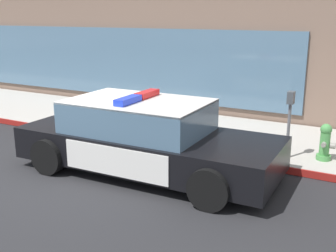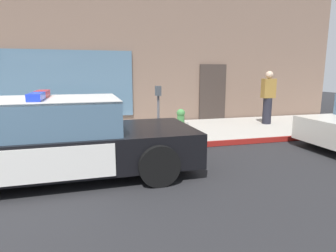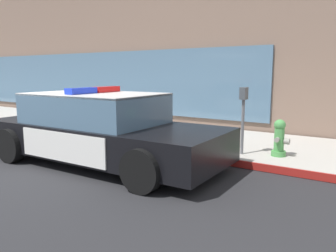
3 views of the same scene
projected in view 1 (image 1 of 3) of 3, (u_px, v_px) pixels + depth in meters
ground at (63, 169)px, 8.08m from camera, size 48.00×48.00×0.00m
sidewalk at (152, 125)px, 10.97m from camera, size 48.00×3.19×0.15m
curb_red_paint at (117, 141)px, 9.60m from camera, size 28.80×0.04×0.14m
police_cruiser at (145, 138)px, 7.76m from camera, size 4.94×2.17×1.49m
fire_hydrant at (325, 143)px, 8.05m from camera, size 0.34×0.39×0.73m
parking_meter at (290, 112)px, 8.00m from camera, size 0.12×0.18×1.34m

